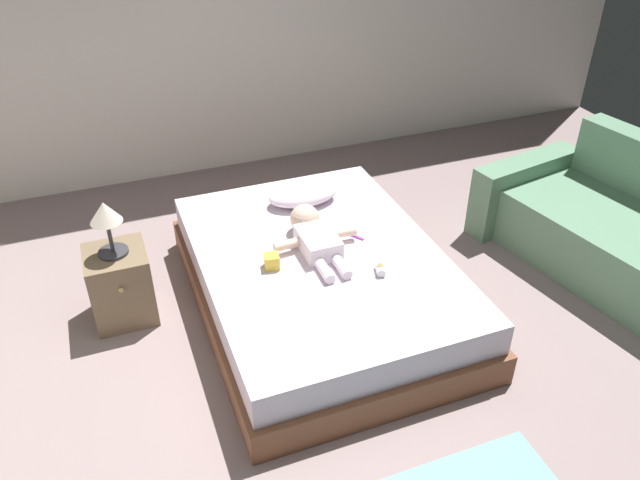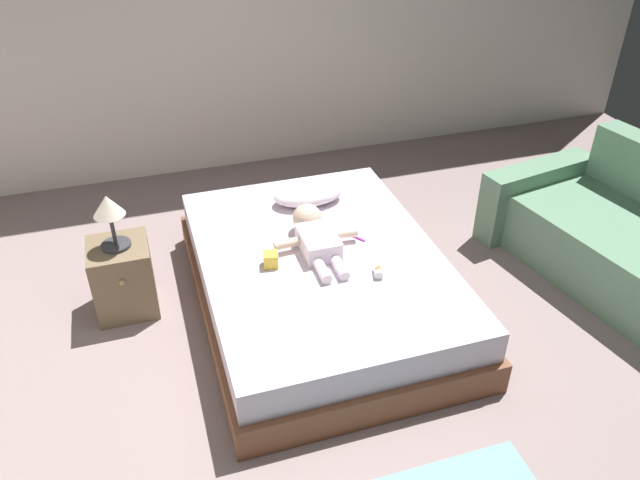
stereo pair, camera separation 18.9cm
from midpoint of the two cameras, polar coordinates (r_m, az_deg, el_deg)
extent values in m
plane|color=gray|center=(3.47, 3.82, -14.29)|extent=(8.00, 8.00, 0.00)
cube|color=silver|center=(5.35, -7.83, 20.82)|extent=(8.00, 0.12, 2.82)
cube|color=brown|center=(3.98, 1.37, -4.81)|extent=(1.48, 2.05, 0.20)
cube|color=silver|center=(3.85, 1.41, -2.49)|extent=(1.42, 1.97, 0.20)
ellipsoid|color=silver|center=(4.29, 0.20, 4.21)|extent=(0.48, 0.28, 0.13)
cube|color=white|center=(3.79, 1.28, -0.26)|extent=(0.21, 0.31, 0.12)
sphere|color=beige|center=(3.96, 0.19, 1.96)|extent=(0.19, 0.19, 0.19)
cylinder|color=beige|center=(3.78, -1.57, -0.34)|extent=(0.17, 0.07, 0.06)
cylinder|color=beige|center=(3.88, 3.62, 0.57)|extent=(0.17, 0.07, 0.06)
cylinder|color=white|center=(3.60, 1.71, -2.84)|extent=(0.06, 0.19, 0.06)
cylinder|color=white|center=(3.63, 3.30, -2.54)|extent=(0.06, 0.19, 0.06)
cube|color=purple|center=(3.95, 4.65, 0.25)|extent=(0.09, 0.13, 0.01)
cube|color=white|center=(3.98, 3.82, 0.76)|extent=(0.02, 0.03, 0.01)
cube|color=slate|center=(4.95, 20.06, 3.69)|extent=(0.95, 0.36, 0.54)
cube|color=brown|center=(4.03, -16.26, -3.34)|extent=(0.36, 0.36, 0.47)
sphere|color=tan|center=(3.81, -16.30, -3.80)|extent=(0.03, 0.03, 0.03)
cylinder|color=#333338|center=(3.89, -16.82, -0.45)|extent=(0.17, 0.17, 0.02)
cylinder|color=#333338|center=(3.84, -17.09, 0.91)|extent=(0.02, 0.02, 0.20)
cone|color=beige|center=(3.75, -17.49, 3.00)|extent=(0.18, 0.18, 0.13)
cube|color=gold|center=(3.68, -3.07, -1.82)|extent=(0.10, 0.10, 0.09)
cylinder|color=white|center=(3.63, 6.84, -2.87)|extent=(0.08, 0.11, 0.05)
cone|color=#EDB76C|center=(3.61, 6.88, -2.40)|extent=(0.04, 0.04, 0.02)
camera|label=1|loc=(0.09, -88.55, 0.96)|focal=35.00mm
camera|label=2|loc=(0.09, 91.45, -0.96)|focal=35.00mm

